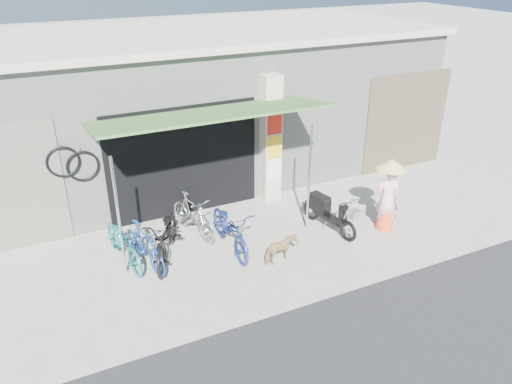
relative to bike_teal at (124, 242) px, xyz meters
name	(u,v)px	position (x,y,z in m)	size (l,w,h in m)	color
ground	(287,256)	(2.91, -1.16, -0.45)	(80.00, 80.00, 0.00)	#A9A598
bicycle_shop	(196,101)	(2.91, 3.93, 1.39)	(12.30, 5.30, 3.66)	#9BA199
shop_pillar	(270,139)	(3.76, 1.29, 1.05)	(0.42, 0.44, 3.00)	beige
awning	(210,116)	(2.01, 0.47, 2.07)	(4.60, 1.88, 2.72)	#385E2A
neighbour_right	(406,122)	(7.91, 1.43, 0.85)	(2.60, 0.06, 2.60)	brown
bike_teal	(124,242)	(0.00, 0.00, 0.00)	(0.59, 1.70, 0.89)	#1C7E7B
bike_blue	(144,246)	(0.32, -0.32, 0.00)	(0.42, 1.49, 0.90)	navy
bike_black	(167,236)	(0.78, -0.24, 0.05)	(0.66, 1.88, 0.99)	black
bike_silver	(193,215)	(1.52, 0.42, 0.02)	(0.44, 1.54, 0.93)	#A4A3A8
bike_navy	(230,228)	(2.01, -0.45, 0.03)	(0.63, 1.82, 0.96)	navy
street_dog	(281,250)	(2.69, -1.31, -0.17)	(0.30, 0.66, 0.56)	#987150
moped	(328,212)	(4.20, -0.61, -0.03)	(0.53, 1.58, 0.90)	black
nun	(388,194)	(5.33, -1.11, 0.36)	(0.64, 0.64, 1.61)	#FFABC9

